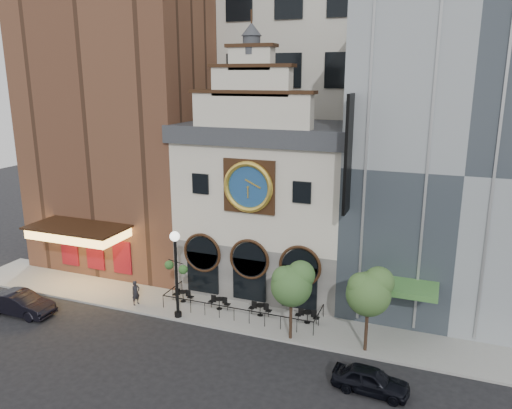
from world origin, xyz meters
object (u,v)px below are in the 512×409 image
object	(u,v)px
bistro_3	(307,316)
car_right	(371,380)
bistro_0	(183,295)
tree_left	(292,283)
pedestrian	(136,293)
tree_right	(370,290)
car_left	(21,303)
lamppost	(176,265)
bistro_1	(219,303)
bistro_2	(260,309)

from	to	relation	value
bistro_3	car_right	xyz separation A→B (m)	(4.87, -5.66, 0.05)
bistro_0	tree_left	bearing A→B (deg)	-13.58
bistro_0	tree_left	world-z (taller)	tree_left
pedestrian	tree_right	world-z (taller)	tree_right
car_right	tree_left	distance (m)	7.01
car_right	car_left	xyz separation A→B (m)	(-23.28, 0.19, 0.12)
car_left	lamppost	bearing A→B (deg)	-73.18
bistro_3	car_left	world-z (taller)	car_left
car_right	tree_right	world-z (taller)	tree_right
bistro_1	pedestrian	size ratio (longest dim) A/B	0.91
pedestrian	tree_left	distance (m)	11.79
bistro_1	tree_left	size ratio (longest dim) A/B	0.32
bistro_3	car_left	distance (m)	19.20
lamppost	tree_right	bearing A→B (deg)	17.79
bistro_1	bistro_3	xyz separation A→B (m)	(6.13, 0.26, 0.00)
bistro_1	pedestrian	bearing A→B (deg)	-165.96
bistro_3	tree_right	bearing A→B (deg)	-25.55
bistro_0	pedestrian	xyz separation A→B (m)	(-2.83, -1.56, 0.41)
lamppost	tree_right	xyz separation A→B (m)	(12.28, 0.30, 0.08)
bistro_2	tree_left	bearing A→B (deg)	-36.44
bistro_2	car_left	world-z (taller)	car_left
car_right	tree_left	world-z (taller)	tree_left
lamppost	pedestrian	bearing A→B (deg)	-172.34
bistro_0	bistro_2	world-z (taller)	same
car_right	pedestrian	bearing A→B (deg)	80.66
lamppost	tree_right	size ratio (longest dim) A/B	1.16
bistro_0	bistro_1	bearing A→B (deg)	-2.57
car_left	pedestrian	xyz separation A→B (m)	(6.57, 3.78, 0.24)
tree_left	tree_right	distance (m)	4.47
car_left	car_right	bearing A→B (deg)	-91.19
bistro_0	car_left	size ratio (longest dim) A/B	0.33
bistro_3	bistro_2	bearing A→B (deg)	-177.43
tree_left	tree_right	xyz separation A→B (m)	(4.46, 0.27, 0.11)
bistro_0	bistro_3	xyz separation A→B (m)	(9.01, 0.13, 0.00)
bistro_1	tree_right	size ratio (longest dim) A/B	0.31
bistro_0	car_left	bearing A→B (deg)	-150.42
lamppost	tree_left	bearing A→B (deg)	16.63
bistro_2	car_right	bearing A→B (deg)	-34.36
bistro_3	tree_left	bearing A→B (deg)	-100.08
bistro_2	tree_left	world-z (taller)	tree_left
bistro_3	pedestrian	bearing A→B (deg)	-171.89
bistro_1	lamppost	world-z (taller)	lamppost
bistro_3	lamppost	xyz separation A→B (m)	(-8.21, -2.24, 3.19)
lamppost	tree_left	world-z (taller)	lamppost
bistro_3	bistro_0	bearing A→B (deg)	-179.17
car_right	lamppost	bearing A→B (deg)	79.40
bistro_2	pedestrian	xyz separation A→B (m)	(-8.65, -1.54, 0.41)
car_left	pedestrian	size ratio (longest dim) A/B	2.72
bistro_3	lamppost	bearing A→B (deg)	-164.72
tree_left	bistro_3	bearing A→B (deg)	79.92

